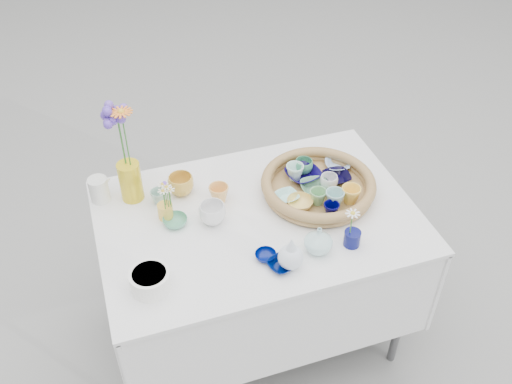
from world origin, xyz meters
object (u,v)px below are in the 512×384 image
object	(u,v)px
bud_vase_seafoam	(319,240)
tall_vase_yellow	(131,181)
wicker_tray	(318,186)
display_table	(257,331)

from	to	relation	value
bud_vase_seafoam	tall_vase_yellow	xyz separation A→B (m)	(-0.60, 0.52, 0.03)
wicker_tray	bud_vase_seafoam	world-z (taller)	bud_vase_seafoam
display_table	wicker_tray	xyz separation A→B (m)	(0.28, 0.05, 0.80)
bud_vase_seafoam	tall_vase_yellow	distance (m)	0.80
tall_vase_yellow	wicker_tray	bearing A→B (deg)	-16.33
bud_vase_seafoam	tall_vase_yellow	world-z (taller)	tall_vase_yellow
tall_vase_yellow	bud_vase_seafoam	bearing A→B (deg)	-40.66
display_table	bud_vase_seafoam	distance (m)	0.87
display_table	wicker_tray	distance (m)	0.85
display_table	bud_vase_seafoam	bearing A→B (deg)	-59.26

